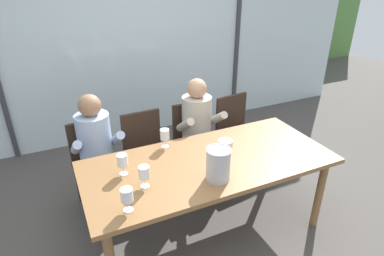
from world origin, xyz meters
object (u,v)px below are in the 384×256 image
object	(u,v)px
chair_left_of_center	(146,148)
chair_near_curtain	(95,158)
chair_center	(194,137)
dining_table	(209,168)
wine_glass_center_pour	(144,173)
ice_bucket_primary	(218,164)
chair_right_of_center	(236,127)
person_pale_blue_shirt	(97,148)
wine_glass_by_right_taster	(127,196)
person_beige_jumper	(200,127)
wine_glass_near_bucket	(165,135)
wine_glass_by_left_taster	(122,161)
tasting_bowl	(226,143)

from	to	relation	value
chair_left_of_center	chair_near_curtain	bearing A→B (deg)	175.82
chair_left_of_center	chair_center	world-z (taller)	same
dining_table	chair_left_of_center	size ratio (longest dim) A/B	2.38
chair_near_curtain	wine_glass_center_pour	world-z (taller)	wine_glass_center_pour
dining_table	wine_glass_center_pour	bearing A→B (deg)	-169.33
chair_center	ice_bucket_primary	bearing A→B (deg)	-103.46
dining_table	chair_right_of_center	distance (m)	1.20
wine_glass_center_pour	person_pale_blue_shirt	bearing A→B (deg)	103.28
chair_center	wine_glass_by_right_taster	distance (m)	1.62
ice_bucket_primary	person_beige_jumper	bearing A→B (deg)	71.16
wine_glass_near_bucket	wine_glass_center_pour	xyz separation A→B (m)	(-0.35, -0.50, 0.00)
wine_glass_near_bucket	chair_near_curtain	bearing A→B (deg)	139.03
wine_glass_by_left_taster	person_beige_jumper	bearing A→B (deg)	32.56
chair_left_of_center	wine_glass_by_right_taster	size ratio (longest dim) A/B	5.12
dining_table	wine_glass_center_pour	distance (m)	0.65
dining_table	person_beige_jumper	world-z (taller)	person_beige_jumper
chair_near_curtain	chair_center	size ratio (longest dim) A/B	1.00
chair_center	wine_glass_by_left_taster	bearing A→B (deg)	-139.62
tasting_bowl	wine_glass_by_right_taster	bearing A→B (deg)	-154.86
chair_left_of_center	ice_bucket_primary	bearing A→B (deg)	-79.56
chair_left_of_center	dining_table	bearing A→B (deg)	-72.13
chair_right_of_center	wine_glass_by_left_taster	size ratio (longest dim) A/B	5.12
chair_center	wine_glass_near_bucket	xyz separation A→B (m)	(-0.52, -0.48, 0.36)
chair_center	wine_glass_near_bucket	distance (m)	0.79
person_beige_jumper	wine_glass_by_right_taster	size ratio (longest dim) A/B	6.96
chair_near_curtain	ice_bucket_primary	xyz separation A→B (m)	(0.76, -1.13, 0.38)
dining_table	chair_near_curtain	distance (m)	1.22
tasting_bowl	wine_glass_near_bucket	distance (m)	0.56
person_pale_blue_shirt	wine_glass_center_pour	size ratio (longest dim) A/B	6.96
chair_center	dining_table	bearing A→B (deg)	-104.07
dining_table	wine_glass_center_pour	world-z (taller)	wine_glass_center_pour
chair_near_curtain	chair_right_of_center	distance (m)	1.65
wine_glass_by_right_taster	wine_glass_near_bucket	bearing A→B (deg)	52.75
chair_left_of_center	tasting_bowl	world-z (taller)	chair_left_of_center
chair_near_curtain	chair_center	distance (m)	1.09
dining_table	wine_glass_by_right_taster	bearing A→B (deg)	-157.94
chair_near_curtain	wine_glass_by_right_taster	bearing A→B (deg)	-95.43
chair_near_curtain	wine_glass_near_bucket	distance (m)	0.84
wine_glass_center_pour	chair_center	bearing A→B (deg)	48.40
chair_right_of_center	person_beige_jumper	size ratio (longest dim) A/B	0.74
chair_right_of_center	tasting_bowl	distance (m)	0.94
wine_glass_near_bucket	person_pale_blue_shirt	bearing A→B (deg)	146.74
wine_glass_near_bucket	chair_left_of_center	bearing A→B (deg)	96.24
wine_glass_by_right_taster	ice_bucket_primary	bearing A→B (deg)	4.98
person_pale_blue_shirt	wine_glass_by_right_taster	xyz separation A→B (m)	(0.02, -1.06, 0.19)
person_pale_blue_shirt	tasting_bowl	distance (m)	1.21
chair_right_of_center	tasting_bowl	bearing A→B (deg)	-135.43
chair_left_of_center	chair_right_of_center	bearing A→B (deg)	-1.30
ice_bucket_primary	wine_glass_by_right_taster	xyz separation A→B (m)	(-0.72, -0.06, -0.02)
dining_table	wine_glass_by_left_taster	size ratio (longest dim) A/B	12.17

